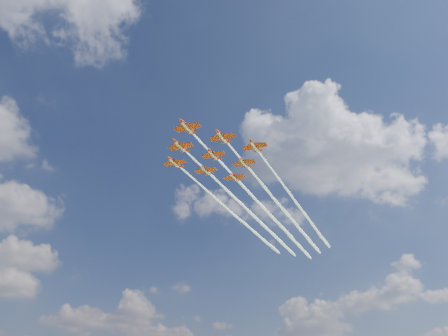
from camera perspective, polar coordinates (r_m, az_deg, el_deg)
The scene contains 9 objects.
jet_lead at distance 196.67m, azimuth 4.59°, elevation -4.58°, with size 126.53×76.45×2.48m.
jet_row2_port at distance 203.53m, azimuth 7.60°, elevation -5.20°, with size 126.53×76.45×2.48m.
jet_row2_starb at distance 207.85m, azimuth 3.45°, elevation -5.85°, with size 126.53×76.45×2.48m.
jet_row3_port at distance 210.93m, azimuth 10.41°, elevation -5.77°, with size 126.53×76.45×2.48m.
jet_row3_centre at distance 214.53m, azimuth 6.34°, elevation -6.41°, with size 126.53×76.45×2.48m.
jet_row3_starb at distance 219.19m, azimuth 2.42°, elevation -6.99°, with size 126.53×76.45×2.48m.
jet_row4_port at distance 221.74m, azimuth 9.06°, elevation -6.91°, with size 126.53×76.45×2.48m.
jet_row4_starb at distance 225.71m, azimuth 5.21°, elevation -7.49°, with size 126.53×76.45×2.48m.
jet_tail at distance 232.75m, azimuth 7.83°, elevation -7.95°, with size 126.53×76.45×2.48m.
Camera 1 is at (-76.82, -110.08, 4.00)m, focal length 35.00 mm.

